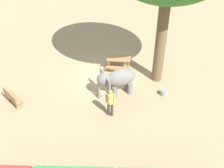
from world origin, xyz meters
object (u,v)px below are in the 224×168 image
at_px(feed_bucket, 164,93).
at_px(picnic_table_near, 119,60).
at_px(wooden_bench, 13,98).
at_px(elephant, 117,79).
at_px(person_handler, 110,101).

bearing_deg(feed_bucket, picnic_table_near, -46.55).
bearing_deg(wooden_bench, picnic_table_near, 78.02).
height_order(elephant, picnic_table_near, elephant).
relative_size(picnic_table_near, feed_bucket, 4.51).
relative_size(person_handler, wooden_bench, 1.27).
xyz_separation_m(wooden_bench, feed_bucket, (-8.12, -1.01, -0.31)).
height_order(elephant, wooden_bench, elephant).
distance_m(elephant, picnic_table_near, 2.63).
bearing_deg(person_handler, wooden_bench, 98.40).
bearing_deg(feed_bucket, elephant, -1.50).
height_order(person_handler, wooden_bench, person_handler).
distance_m(wooden_bench, picnic_table_near, 6.70).
height_order(person_handler, picnic_table_near, person_handler).
distance_m(elephant, wooden_bench, 5.63).
bearing_deg(elephant, wooden_bench, -10.64).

